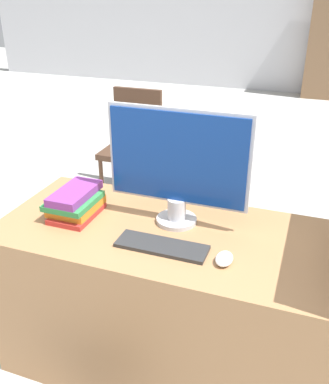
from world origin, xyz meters
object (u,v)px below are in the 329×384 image
at_px(far_chair, 133,139).
at_px(monitor, 177,165).
at_px(book_stack, 75,203).
at_px(keyboard, 162,246).
at_px(mouse, 224,259).

bearing_deg(far_chair, monitor, -53.56).
bearing_deg(book_stack, keyboard, -15.09).
relative_size(monitor, far_chair, 0.67).
xyz_separation_m(mouse, book_stack, (-0.73, 0.14, 0.04)).
distance_m(mouse, far_chair, 2.28).
bearing_deg(far_chair, keyboard, -56.28).
relative_size(monitor, book_stack, 2.25).
height_order(keyboard, far_chair, far_chair).
xyz_separation_m(keyboard, book_stack, (-0.47, 0.13, 0.05)).
distance_m(book_stack, far_chair, 1.86).
bearing_deg(keyboard, mouse, -2.75).
distance_m(monitor, book_stack, 0.51).
height_order(keyboard, book_stack, book_stack).
relative_size(monitor, keyboard, 1.66).
height_order(book_stack, far_chair, far_chair).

